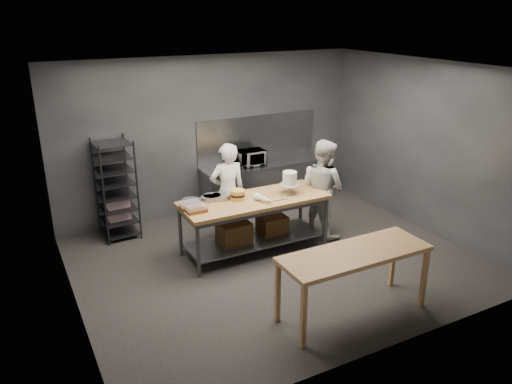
% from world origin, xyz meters
% --- Properties ---
extents(ground, '(6.00, 6.00, 0.00)m').
position_xyz_m(ground, '(0.00, 0.00, 0.00)').
color(ground, black).
rests_on(ground, ground).
extents(back_wall, '(6.00, 0.04, 3.00)m').
position_xyz_m(back_wall, '(0.00, 2.50, 1.50)').
color(back_wall, '#4C4F54').
rests_on(back_wall, ground).
extents(work_table, '(2.40, 0.90, 0.92)m').
position_xyz_m(work_table, '(-0.13, 0.50, 0.57)').
color(work_table, olive).
rests_on(work_table, ground).
extents(near_counter, '(2.00, 0.70, 0.90)m').
position_xyz_m(near_counter, '(0.17, -1.72, 0.81)').
color(near_counter, '#A37043').
rests_on(near_counter, ground).
extents(back_counter, '(2.60, 0.60, 0.90)m').
position_xyz_m(back_counter, '(1.00, 2.18, 0.45)').
color(back_counter, slate).
rests_on(back_counter, ground).
extents(splashback_panel, '(2.60, 0.02, 0.90)m').
position_xyz_m(splashback_panel, '(1.00, 2.48, 1.35)').
color(splashback_panel, slate).
rests_on(splashback_panel, back_counter).
extents(speed_rack, '(0.63, 0.67, 1.75)m').
position_xyz_m(speed_rack, '(-1.95, 2.10, 0.86)').
color(speed_rack, black).
rests_on(speed_rack, ground).
extents(chef_behind, '(0.65, 0.44, 1.71)m').
position_xyz_m(chef_behind, '(-0.29, 1.13, 0.85)').
color(chef_behind, white).
rests_on(chef_behind, ground).
extents(chef_right, '(0.83, 0.97, 1.72)m').
position_xyz_m(chef_right, '(1.24, 0.53, 0.86)').
color(chef_right, silver).
rests_on(chef_right, ground).
extents(microwave, '(0.54, 0.37, 0.30)m').
position_xyz_m(microwave, '(0.68, 2.18, 1.05)').
color(microwave, black).
rests_on(microwave, back_counter).
extents(frosted_cake_stand, '(0.34, 0.34, 0.37)m').
position_xyz_m(frosted_cake_stand, '(0.50, 0.43, 1.15)').
color(frosted_cake_stand, '#AAA288').
rests_on(frosted_cake_stand, work_table).
extents(layer_cake, '(0.23, 0.23, 0.16)m').
position_xyz_m(layer_cake, '(-0.37, 0.57, 1.00)').
color(layer_cake, gold).
rests_on(layer_cake, work_table).
extents(cake_pans, '(0.80, 0.34, 0.07)m').
position_xyz_m(cake_pans, '(-0.82, 0.73, 0.96)').
color(cake_pans, gray).
rests_on(cake_pans, work_table).
extents(piping_bag, '(0.24, 0.40, 0.12)m').
position_xyz_m(piping_bag, '(-0.06, 0.25, 0.98)').
color(piping_bag, white).
rests_on(piping_bag, work_table).
extents(offset_spatula, '(0.36, 0.02, 0.02)m').
position_xyz_m(offset_spatula, '(0.12, 0.23, 0.93)').
color(offset_spatula, slate).
rests_on(offset_spatula, work_table).
extents(pastry_clamshells, '(0.34, 0.39, 0.11)m').
position_xyz_m(pastry_clamshells, '(-1.16, 0.48, 0.98)').
color(pastry_clamshells, '#9B541F').
rests_on(pastry_clamshells, work_table).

